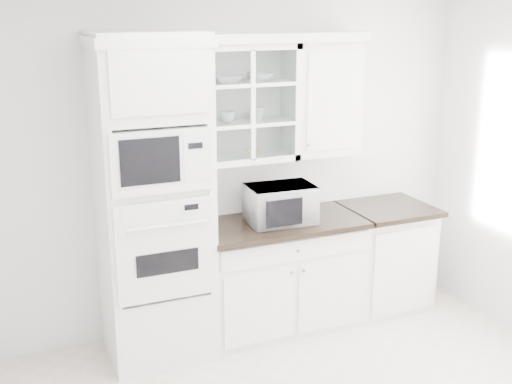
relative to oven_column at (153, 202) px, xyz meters
name	(u,v)px	position (x,y,z in m)	size (l,w,h in m)	color
room_shell	(311,140)	(0.75, -0.99, 0.58)	(4.00, 3.50, 2.70)	white
oven_column	(153,202)	(0.00, 0.00, 0.00)	(0.76, 0.68, 2.40)	white
base_cabinet_run	(280,273)	(1.03, 0.03, -0.74)	(1.32, 0.67, 0.92)	white
extra_base_cabinet	(384,255)	(2.03, 0.03, -0.74)	(0.72, 0.67, 0.92)	white
upper_cabinet_glass	(245,103)	(0.78, 0.17, 0.65)	(0.80, 0.33, 0.90)	white
upper_cabinet_solid	(323,98)	(1.46, 0.17, 0.65)	(0.55, 0.33, 0.90)	white
crown_molding	(232,38)	(0.68, 0.14, 1.14)	(2.14, 0.38, 0.07)	white
countertop_microwave	(280,203)	(1.01, 0.00, -0.13)	(0.52, 0.43, 0.30)	white
bowl_a	(227,79)	(0.64, 0.16, 0.84)	(0.23, 0.23, 0.06)	white
bowl_b	(261,77)	(0.92, 0.18, 0.84)	(0.19, 0.19, 0.06)	white
cup_a	(227,117)	(0.63, 0.16, 0.55)	(0.11, 0.11, 0.09)	white
cup_b	(257,114)	(0.88, 0.15, 0.56)	(0.11, 0.11, 0.11)	white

